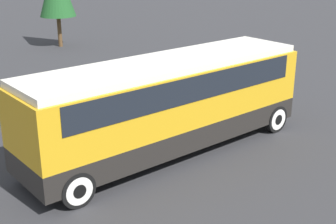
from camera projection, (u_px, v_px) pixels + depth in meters
ground_plane at (168, 152)px, 16.23m from camera, size 120.00×120.00×0.00m
tour_bus at (170, 98)px, 15.62m from camera, size 10.39×2.68×3.26m
parked_car_mid at (154, 75)px, 23.07m from camera, size 4.22×1.89×1.33m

